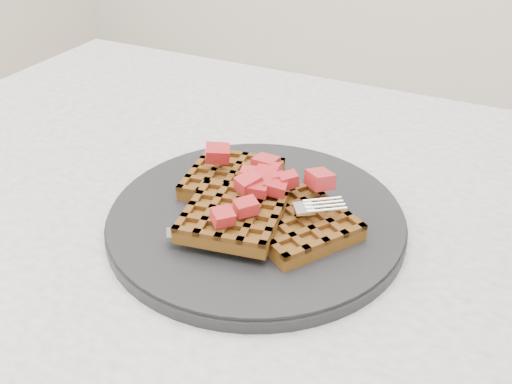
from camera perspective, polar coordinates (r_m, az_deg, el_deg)
table at (r=0.66m, az=4.64°, el=-11.71°), size 1.20×0.80×0.75m
plate at (r=0.58m, az=0.00°, el=-2.65°), size 0.30×0.30×0.02m
waffles at (r=0.57m, az=-0.15°, el=-1.27°), size 0.21×0.18×0.03m
strawberry_pile at (r=0.56m, az=0.00°, el=1.21°), size 0.15×0.15×0.02m
fork at (r=0.54m, az=1.37°, el=-3.62°), size 0.16×0.12×0.02m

